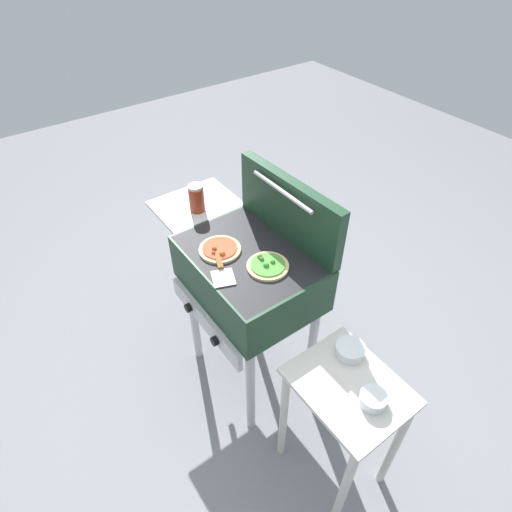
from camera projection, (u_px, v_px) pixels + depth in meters
name	position (u px, v px, depth m)	size (l,w,h in m)	color
ground_plane	(251.00, 369.00, 2.49)	(8.00, 8.00, 0.00)	gray
grill	(247.00, 275.00, 2.00)	(0.96, 0.53, 0.90)	#193823
grill_lid_open	(289.00, 209.00, 1.89)	(0.63, 0.09, 0.30)	#193823
pizza_pepperoni	(220.00, 249.00, 1.90)	(0.19, 0.19, 0.03)	beige
pizza_veggie	(268.00, 265.00, 1.82)	(0.18, 0.18, 0.03)	#E0C17F
sauce_jar	(196.00, 198.00, 2.10)	(0.08, 0.08, 0.14)	maroon
spatula	(220.00, 265.00, 1.83)	(0.26, 0.15, 0.02)	#B7BABF
prep_table	(343.00, 411.00, 1.76)	(0.44, 0.36, 0.70)	beige
topping_bowl_near	(373.00, 399.00, 1.56)	(0.10, 0.10, 0.04)	silver
topping_bowl_far	(350.00, 350.00, 1.72)	(0.12, 0.12, 0.04)	silver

